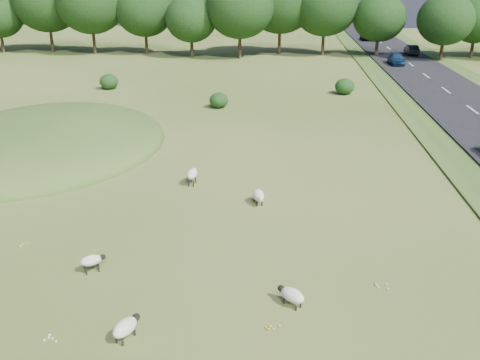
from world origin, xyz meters
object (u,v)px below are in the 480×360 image
at_px(sheep_2, 292,295).
at_px(sheep_4, 259,195).
at_px(car_7, 367,37).
at_px(sheep_1, 92,260).
at_px(car_6, 411,50).
at_px(sheep_0, 192,174).
at_px(sheep_3, 126,327).
at_px(car_5, 374,27).
at_px(car_4, 396,59).

distance_m(sheep_2, sheep_4, 8.94).
bearing_deg(car_7, sheep_1, -105.20).
xyz_separation_m(sheep_2, car_6, (17.29, 62.56, 0.50)).
distance_m(sheep_0, car_6, 56.19).
bearing_deg(sheep_3, car_5, 10.87).
relative_size(sheep_4, car_7, 0.30).
height_order(sheep_0, sheep_2, sheep_0).
relative_size(sheep_1, car_5, 0.22).
xyz_separation_m(sheep_3, car_7, (18.78, 82.07, 0.41)).
bearing_deg(sheep_1, sheep_4, 15.50).
bearing_deg(sheep_2, sheep_1, 29.21).
height_order(sheep_4, car_7, car_7).
relative_size(sheep_3, car_4, 0.30).
distance_m(sheep_3, car_5, 102.14).
distance_m(sheep_4, car_6, 57.00).
bearing_deg(car_5, sheep_1, 75.34).
height_order(car_4, car_6, car_4).
bearing_deg(car_6, sheep_1, 67.66).
xyz_separation_m(sheep_0, car_5, (22.69, 86.17, 0.30)).
relative_size(sheep_3, car_5, 0.27).
bearing_deg(sheep_2, sheep_0, -23.11).
relative_size(sheep_1, car_6, 0.25).
xyz_separation_m(sheep_2, sheep_3, (-5.28, -2.29, 0.02)).
distance_m(sheep_1, sheep_2, 7.91).
relative_size(sheep_2, sheep_3, 0.88).
height_order(sheep_1, car_5, car_5).
bearing_deg(sheep_1, car_7, 40.87).
xyz_separation_m(sheep_3, car_6, (22.58, 64.85, 0.48)).
height_order(sheep_3, sheep_4, sheep_4).
relative_size(sheep_2, car_4, 0.27).
height_order(sheep_2, car_7, car_7).
distance_m(sheep_4, car_4, 47.11).
bearing_deg(sheep_4, car_7, 153.61).
height_order(sheep_1, car_6, car_6).
xyz_separation_m(sheep_4, car_7, (15.10, 70.99, 0.39)).
bearing_deg(sheep_0, car_4, -20.46).
bearing_deg(sheep_4, car_5, 153.57).
relative_size(sheep_1, sheep_4, 0.76).
xyz_separation_m(sheep_3, car_4, (18.78, 55.70, 0.52)).
bearing_deg(car_7, sheep_4, -102.01).
bearing_deg(sheep_4, car_4, 146.92).
distance_m(sheep_1, car_5, 98.92).
xyz_separation_m(sheep_3, sheep_4, (3.67, 11.08, 0.02)).
bearing_deg(sheep_0, sheep_3, -175.91).
bearing_deg(car_6, car_4, 67.43).
relative_size(sheep_3, car_6, 0.31).
xyz_separation_m(sheep_2, car_7, (13.49, 79.79, 0.43)).
bearing_deg(sheep_3, car_7, 10.76).
bearing_deg(sheep_2, car_6, -64.37).
xyz_separation_m(sheep_2, car_5, (17.29, 97.33, 0.50)).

